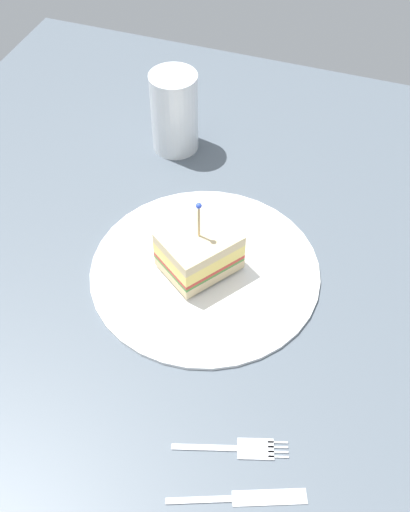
% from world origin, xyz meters
% --- Properties ---
extents(ground_plane, '(0.98, 0.98, 0.02)m').
position_xyz_m(ground_plane, '(0.00, 0.00, -0.01)').
color(ground_plane, '#4C5660').
extents(plate, '(0.28, 0.28, 0.01)m').
position_xyz_m(plate, '(0.00, 0.00, 0.00)').
color(plate, white).
rests_on(plate, ground_plane).
extents(sandwich_half_center, '(0.11, 0.10, 0.10)m').
position_xyz_m(sandwich_half_center, '(0.00, 0.01, 0.04)').
color(sandwich_half_center, beige).
rests_on(sandwich_half_center, plate).
extents(drink_glass, '(0.07, 0.07, 0.12)m').
position_xyz_m(drink_glass, '(0.22, 0.12, 0.05)').
color(drink_glass, '#B74C33').
rests_on(drink_glass, ground_plane).
extents(fork, '(0.05, 0.11, 0.00)m').
position_xyz_m(fork, '(-0.20, -0.11, 0.00)').
color(fork, silver).
rests_on(fork, ground_plane).
extents(knife, '(0.06, 0.13, 0.00)m').
position_xyz_m(knife, '(-0.25, -0.13, 0.00)').
color(knife, silver).
rests_on(knife, ground_plane).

